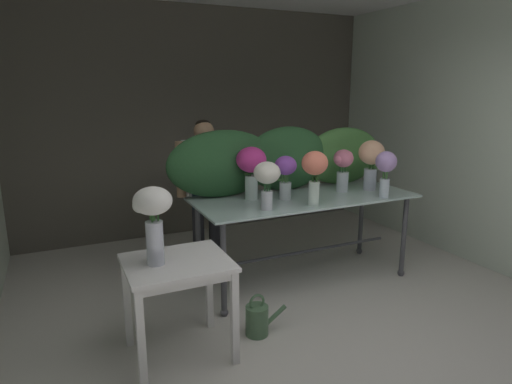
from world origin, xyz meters
The scene contains 16 objects.
ground_plane centered at (0.00, 1.92, 0.00)m, with size 8.45×8.45×0.00m, color beige.
wall_back centered at (0.00, 3.84, 1.45)m, with size 4.81×0.12×2.89m, color #5B564C.
wall_right centered at (2.41, 1.92, 1.45)m, with size 0.12×3.96×2.89m, color silver.
display_table_glass centered at (0.39, 1.81, 0.74)m, with size 2.15×0.89×0.88m.
side_table_white centered at (-1.07, 1.09, 0.63)m, with size 0.72×0.62×0.73m.
florist centered at (-0.41, 2.42, 0.98)m, with size 0.59×0.24×1.59m.
foliage_backdrop centered at (0.28, 2.13, 1.19)m, with size 2.42×0.27×0.65m.
vase_rosy_tulips centered at (0.84, 1.82, 1.13)m, with size 0.24×0.20×0.43m.
vase_ivory_roses centered at (-0.14, 1.54, 1.15)m, with size 0.24×0.23×0.42m.
vase_magenta_anemones centered at (-0.12, 1.93, 1.19)m, with size 0.28×0.28×0.50m.
vase_violet_stock centered at (0.16, 1.78, 1.13)m, with size 0.21×0.21×0.41m.
vase_peach_dahlias centered at (1.15, 1.77, 1.19)m, with size 0.29×0.26×0.51m.
vase_coral_snapdragons centered at (0.30, 1.49, 1.20)m, with size 0.24×0.23×0.49m.
vase_lilac_hydrangea centered at (1.06, 1.45, 1.16)m, with size 0.20×0.20×0.45m.
vase_white_roses_tall centered at (-1.21, 1.09, 1.08)m, with size 0.26×0.26×0.54m.
watering_can centered at (-0.45, 1.09, 0.13)m, with size 0.35×0.18×0.34m.
Camera 1 is at (-1.76, -1.72, 1.90)m, focal length 30.76 mm.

